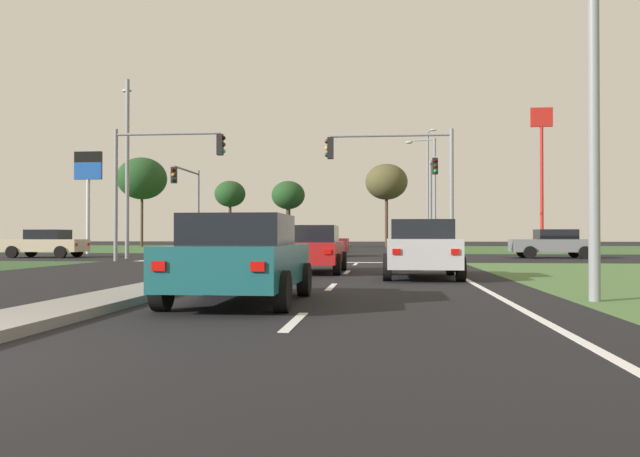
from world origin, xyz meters
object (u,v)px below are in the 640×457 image
car_teal_fifth (240,258)px  fuel_price_totem (88,179)px  street_lamp_near (587,9)px  treeline_second (230,194)px  street_lamp_fourth (428,184)px  car_red_second (313,248)px  street_lamp_second (127,159)px  street_lamp_third (432,188)px  fastfood_pole_sign (542,146)px  traffic_signal_far_right (432,189)px  treeline_third (288,196)px  traffic_signal_near_right (404,170)px  treeline_near (142,179)px  traffic_signal_far_left (189,194)px  car_beige_fourth (46,243)px  car_white_third (317,240)px  treeline_fourth (386,182)px  car_silver_seventh (421,248)px  pedestrian_at_median (325,235)px  traffic_signal_near_left (155,170)px  car_maroon_near (309,242)px

car_teal_fifth → fuel_price_totem: 33.71m
street_lamp_near → treeline_second: size_ratio=1.30×
street_lamp_fourth → car_red_second: bearing=-99.3°
street_lamp_second → fuel_price_totem: 9.89m
street_lamp_second → street_lamp_third: size_ratio=1.08×
fuel_price_totem → fastfood_pole_sign: bearing=26.5°
traffic_signal_far_right → street_lamp_second: (-16.07, -8.36, 1.04)m
street_lamp_third → treeline_third: (-13.26, 15.95, 0.44)m
traffic_signal_near_right → fuel_price_totem: bearing=150.2°
traffic_signal_near_right → treeline_near: 48.20m
traffic_signal_far_left → street_lamp_fourth: street_lamp_fourth is taller
car_beige_fourth → traffic_signal_far_right: size_ratio=0.70×
car_beige_fourth → street_lamp_second: (4.95, -1.08, 4.34)m
car_teal_fifth → treeline_second: treeline_second is taller
car_beige_fourth → car_white_third: bearing=-18.9°
car_teal_fifth → traffic_signal_far_right: bearing=79.7°
street_lamp_fourth → treeline_fourth: bearing=106.2°
car_silver_seventh → pedestrian_at_median: bearing=100.4°
car_teal_fifth → car_silver_seventh: car_silver_seventh is taller
car_white_third → car_silver_seventh: 48.44m
street_lamp_second → treeline_fourth: bearing=70.2°
fastfood_pole_sign → treeline_third: 24.81m
street_lamp_second → traffic_signal_far_left: bearing=83.7°
pedestrian_at_median → traffic_signal_near_left: bearing=-23.6°
pedestrian_at_median → fuel_price_totem: size_ratio=0.27×
car_white_third → treeline_near: size_ratio=0.45×
street_lamp_third → fuel_price_totem: size_ratio=1.29×
traffic_signal_near_right → fastfood_pole_sign: (12.25, 27.39, 4.61)m
car_red_second → pedestrian_at_median: size_ratio=2.39×
fastfood_pole_sign → fuel_price_totem: fastfood_pole_sign is taller
street_lamp_fourth → pedestrian_at_median: bearing=-132.2°
street_lamp_second → treeline_fourth: (13.31, 36.98, 1.76)m
traffic_signal_near_left → treeline_near: bearing=111.8°
car_red_second → fastfood_pole_sign: bearing=66.7°
traffic_signal_near_left → street_lamp_fourth: street_lamp_fourth is taller
traffic_signal_near_left → traffic_signal_far_right: 17.82m
traffic_signal_near_right → fastfood_pole_sign: fastfood_pole_sign is taller
pedestrian_at_median → fuel_price_totem: bearing=-68.3°
car_teal_fifth → street_lamp_second: bearing=116.8°
car_red_second → street_lamp_fourth: street_lamp_fourth is taller
car_maroon_near → traffic_signal_near_left: bearing=-38.1°
car_teal_fifth → traffic_signal_far_right: (5.37, 29.48, 3.29)m
car_maroon_near → car_white_third: size_ratio=1.00×
car_white_third → street_lamp_fourth: (10.68, -9.10, 4.89)m
car_silver_seventh → fuel_price_totem: bearing=132.4°
car_maroon_near → pedestrian_at_median: (-0.16, 11.22, 0.44)m
traffic_signal_near_right → traffic_signal_far_left: 17.30m
car_red_second → car_maroon_near: bearing=97.1°
street_lamp_third → treeline_third: street_lamp_third is taller
treeline_second → car_maroon_near: bearing=-68.9°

